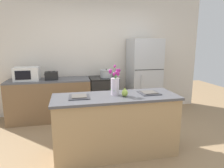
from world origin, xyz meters
The scene contains 13 objects.
ground_plane centered at (0.00, 0.00, 0.00)m, with size 10.00×10.00×0.00m, color #997A56.
back_wall centered at (0.00, 2.00, 1.35)m, with size 5.20×0.08×2.70m.
kitchen_island centered at (0.00, 0.00, 0.45)m, with size 1.80×0.66×0.89m.
back_counter centered at (-1.06, 1.60, 0.44)m, with size 1.68×0.60×0.88m.
stove_range centered at (0.10, 1.60, 0.44)m, with size 0.60×0.61×0.88m.
refrigerator centered at (1.05, 1.60, 0.86)m, with size 0.68×0.67×1.72m.
flower_vase centered at (0.00, 0.05, 1.05)m, with size 0.17×0.14×0.44m.
pear_figurine centered at (0.11, -0.07, 0.95)m, with size 0.09×0.09×0.14m.
plate_setting_left centered at (-0.52, 0.02, 0.90)m, with size 0.30×0.30×0.02m.
plate_setting_right centered at (0.52, 0.02, 0.90)m, with size 0.30×0.30×0.02m.
toaster centered at (-0.99, 1.56, 0.97)m, with size 0.28×0.18×0.17m.
cooking_pot centered at (0.17, 1.62, 0.96)m, with size 0.28×0.28×0.19m.
microwave centered at (-1.47, 1.60, 1.02)m, with size 0.48×0.37×0.27m.
Camera 1 is at (-0.65, -2.69, 1.63)m, focal length 32.00 mm.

